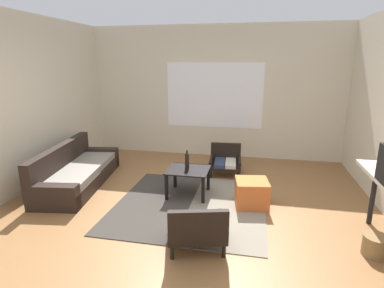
# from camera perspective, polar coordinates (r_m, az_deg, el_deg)

# --- Properties ---
(ground_plane) EXTENTS (7.80, 7.80, 0.00)m
(ground_plane) POSITION_cam_1_polar(r_m,az_deg,el_deg) (4.12, -2.15, -13.86)
(ground_plane) COLOR olive
(far_wall_with_window) EXTENTS (5.60, 0.13, 2.70)m
(far_wall_with_window) POSITION_cam_1_polar(r_m,az_deg,el_deg) (6.65, 4.15, 9.35)
(far_wall_with_window) COLOR beige
(far_wall_with_window) RESTS_ON ground
(side_wall_left) EXTENTS (0.12, 6.60, 2.70)m
(side_wall_left) POSITION_cam_1_polar(r_m,az_deg,el_deg) (5.24, -31.12, 5.83)
(side_wall_left) COLOR beige
(side_wall_left) RESTS_ON ground
(area_rug) EXTENTS (2.09, 2.14, 0.01)m
(area_rug) POSITION_cam_1_polar(r_m,az_deg,el_deg) (4.53, -0.23, -10.94)
(area_rug) COLOR #38332D
(area_rug) RESTS_ON ground
(couch) EXTENTS (1.01, 2.11, 0.67)m
(couch) POSITION_cam_1_polar(r_m,az_deg,el_deg) (5.50, -20.33, -4.87)
(couch) COLOR black
(couch) RESTS_ON ground
(coffee_table) EXTENTS (0.62, 0.57, 0.42)m
(coffee_table) POSITION_cam_1_polar(r_m,az_deg,el_deg) (4.72, -0.70, -5.48)
(coffee_table) COLOR black
(coffee_table) RESTS_ON ground
(armchair_by_window) EXTENTS (0.60, 0.62, 0.51)m
(armchair_by_window) POSITION_cam_1_polar(r_m,az_deg,el_deg) (5.74, 6.09, -2.97)
(armchair_by_window) COLOR black
(armchair_by_window) RESTS_ON ground
(armchair_striped_foreground) EXTENTS (0.74, 0.68, 0.54)m
(armchair_striped_foreground) POSITION_cam_1_polar(r_m,az_deg,el_deg) (3.46, 0.93, -15.06)
(armchair_striped_foreground) COLOR black
(armchair_striped_foreground) RESTS_ON ground
(ottoman_orange) EXTENTS (0.50, 0.50, 0.37)m
(ottoman_orange) POSITION_cam_1_polar(r_m,az_deg,el_deg) (4.52, 10.78, -8.77)
(ottoman_orange) COLOR #D1662D
(ottoman_orange) RESTS_ON ground
(glass_bottle) EXTENTS (0.06, 0.06, 0.28)m
(glass_bottle) POSITION_cam_1_polar(r_m,az_deg,el_deg) (4.68, -0.91, -3.12)
(glass_bottle) COLOR black
(glass_bottle) RESTS_ON coffee_table
(wicker_basket) EXTENTS (0.26, 0.26, 0.22)m
(wicker_basket) POSITION_cam_1_polar(r_m,az_deg,el_deg) (3.94, 30.43, -15.66)
(wicker_basket) COLOR olive
(wicker_basket) RESTS_ON ground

